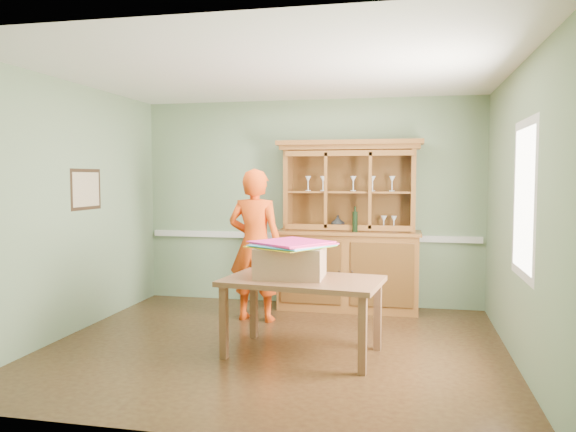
% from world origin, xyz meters
% --- Properties ---
extents(floor, '(4.50, 4.50, 0.00)m').
position_xyz_m(floor, '(0.00, 0.00, 0.00)').
color(floor, '#493017').
rests_on(floor, ground).
extents(ceiling, '(4.50, 4.50, 0.00)m').
position_xyz_m(ceiling, '(0.00, 0.00, 2.70)').
color(ceiling, white).
rests_on(ceiling, wall_back).
extents(wall_back, '(4.50, 0.00, 4.50)m').
position_xyz_m(wall_back, '(0.00, 2.00, 1.35)').
color(wall_back, gray).
rests_on(wall_back, floor).
extents(wall_left, '(0.00, 4.00, 4.00)m').
position_xyz_m(wall_left, '(-2.25, 0.00, 1.35)').
color(wall_left, gray).
rests_on(wall_left, floor).
extents(wall_right, '(0.00, 4.00, 4.00)m').
position_xyz_m(wall_right, '(2.25, 0.00, 1.35)').
color(wall_right, gray).
rests_on(wall_right, floor).
extents(wall_front, '(4.50, 0.00, 4.50)m').
position_xyz_m(wall_front, '(0.00, -2.00, 1.35)').
color(wall_front, gray).
rests_on(wall_front, floor).
extents(chair_rail, '(4.41, 0.05, 0.08)m').
position_xyz_m(chair_rail, '(0.00, 1.98, 0.90)').
color(chair_rail, silver).
rests_on(chair_rail, wall_back).
extents(framed_map, '(0.03, 0.60, 0.46)m').
position_xyz_m(framed_map, '(-2.23, 0.30, 1.55)').
color(framed_map, '#311F13').
rests_on(framed_map, wall_left).
extents(window_panel, '(0.03, 0.96, 1.36)m').
position_xyz_m(window_panel, '(2.23, -0.30, 1.50)').
color(window_panel, silver).
rests_on(window_panel, wall_right).
extents(china_hutch, '(1.83, 0.60, 2.15)m').
position_xyz_m(china_hutch, '(0.55, 1.76, 0.75)').
color(china_hutch, brown).
rests_on(china_hutch, floor).
extents(dining_table, '(1.56, 1.05, 0.73)m').
position_xyz_m(dining_table, '(0.31, -0.18, 0.64)').
color(dining_table, brown).
rests_on(dining_table, floor).
extents(cardboard_box, '(0.64, 0.52, 0.30)m').
position_xyz_m(cardboard_box, '(0.19, -0.15, 0.88)').
color(cardboard_box, '#93684C').
rests_on(cardboard_box, dining_table).
extents(kite_stack, '(0.84, 0.84, 0.05)m').
position_xyz_m(kite_stack, '(0.20, -0.19, 1.05)').
color(kite_stack, yellow).
rests_on(kite_stack, cardboard_box).
extents(person, '(0.68, 0.47, 1.78)m').
position_xyz_m(person, '(-0.47, 0.97, 0.89)').
color(person, '#EE480F').
rests_on(person, floor).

